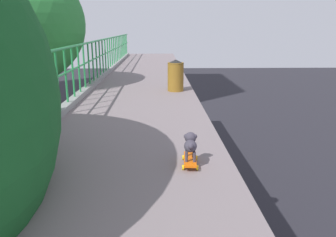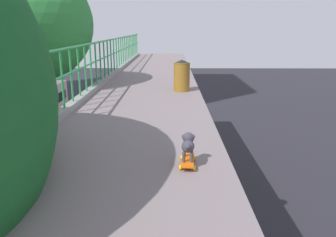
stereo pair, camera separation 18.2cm
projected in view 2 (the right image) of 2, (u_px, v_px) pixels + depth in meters
overpass_deck at (99, 232)px, 3.29m from camera, size 2.99×39.27×0.52m
car_red_taxi_fifth at (13, 201)px, 13.48m from camera, size 1.86×4.03×1.50m
city_bus at (19, 117)px, 21.11m from camera, size 2.77×11.90×3.39m
roadside_tree_mid at (19, 26)px, 9.49m from camera, size 4.18×4.18×9.31m
toy_skateboard at (188, 160)px, 4.22m from camera, size 0.23×0.51×0.09m
small_dog at (188, 144)px, 4.18m from camera, size 0.18×0.38×0.32m
litter_bin at (182, 75)px, 9.05m from camera, size 0.44×0.44×0.85m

